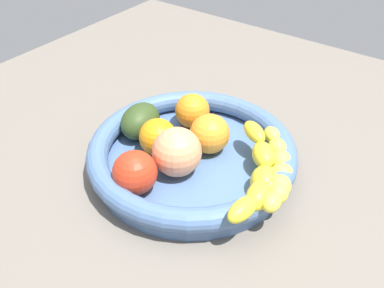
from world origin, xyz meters
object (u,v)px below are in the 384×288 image
at_px(banana_draped_left, 279,171).
at_px(orange_mid_right, 209,134).
at_px(peach_blush, 178,152).
at_px(tomato_red, 135,173).
at_px(orange_front, 158,137).
at_px(orange_mid_left, 192,111).
at_px(avocado_dark, 142,120).
at_px(fruit_bowl, 192,154).
at_px(banana_draped_right, 259,174).

xyz_separation_m(banana_draped_left, orange_mid_right, (-0.13, 0.01, 0.01)).
height_order(peach_blush, tomato_red, peach_blush).
bearing_deg(orange_front, orange_mid_left, 90.49).
distance_m(banana_draped_left, avocado_dark, 0.26).
height_order(fruit_bowl, orange_mid_left, orange_mid_left).
xyz_separation_m(fruit_bowl, tomato_red, (-0.02, -0.11, 0.03)).
distance_m(orange_front, peach_blush, 0.06).
xyz_separation_m(orange_front, avocado_dark, (-0.06, 0.02, -0.00)).
distance_m(banana_draped_right, orange_mid_right, 0.12).
bearing_deg(orange_mid_left, fruit_bowl, -54.20).
height_order(orange_mid_right, avocado_dark, orange_mid_right).
bearing_deg(peach_blush, orange_mid_right, 84.09).
bearing_deg(orange_front, fruit_bowl, 19.77).
distance_m(fruit_bowl, orange_mid_left, 0.10).
distance_m(banana_draped_right, peach_blush, 0.13).
distance_m(orange_mid_left, avocado_dark, 0.09).
bearing_deg(avocado_dark, banana_draped_left, 5.14).
bearing_deg(peach_blush, tomato_red, -110.69).
bearing_deg(orange_mid_right, avocado_dark, -165.38).
relative_size(fruit_bowl, banana_draped_left, 1.95).
xyz_separation_m(tomato_red, avocado_dark, (-0.09, 0.11, -0.00)).
relative_size(fruit_bowl, banana_draped_right, 1.60).
bearing_deg(banana_draped_right, avocado_dark, 178.42).
relative_size(orange_mid_left, peach_blush, 0.80).
relative_size(banana_draped_left, orange_front, 2.80).
xyz_separation_m(banana_draped_right, orange_mid_right, (-0.12, 0.04, 0.00)).
relative_size(banana_draped_right, avocado_dark, 2.59).
bearing_deg(tomato_red, orange_mid_left, 99.62).
distance_m(banana_draped_left, banana_draped_right, 0.03).
bearing_deg(orange_mid_right, orange_front, -139.61).
bearing_deg(orange_mid_right, fruit_bowl, -105.54).
bearing_deg(fruit_bowl, avocado_dark, 177.98).
relative_size(orange_front, peach_blush, 0.80).
relative_size(orange_front, orange_mid_left, 1.01).
height_order(banana_draped_right, orange_mid_right, orange_mid_right).
height_order(banana_draped_right, orange_front, orange_front).
distance_m(orange_front, orange_mid_right, 0.09).
relative_size(fruit_bowl, orange_mid_right, 5.10).
bearing_deg(fruit_bowl, orange_mid_right, 74.46).
bearing_deg(orange_mid_right, banana_draped_left, -3.82).
relative_size(banana_draped_left, orange_mid_left, 2.82).
xyz_separation_m(fruit_bowl, orange_mid_right, (0.01, 0.04, 0.03)).
relative_size(banana_draped_right, peach_blush, 2.73).
xyz_separation_m(peach_blush, avocado_dark, (-0.11, 0.04, -0.01)).
bearing_deg(tomato_red, avocado_dark, 127.47).
relative_size(fruit_bowl, tomato_red, 5.06).
bearing_deg(banana_draped_left, orange_mid_right, 176.18).
distance_m(fruit_bowl, orange_front, 0.06).
distance_m(fruit_bowl, avocado_dark, 0.11).
height_order(banana_draped_right, orange_mid_left, orange_mid_left).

